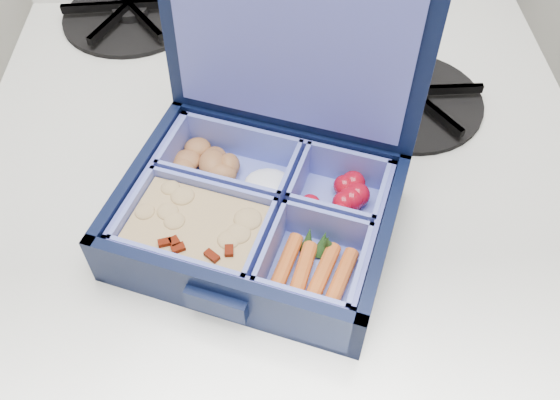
{
  "coord_description": "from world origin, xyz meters",
  "views": [
    {
      "loc": [
        -0.55,
        1.24,
        1.35
      ],
      "look_at": [
        -0.55,
        1.56,
        0.96
      ],
      "focal_mm": 38.0,
      "sensor_mm": 36.0,
      "label": 1
    }
  ],
  "objects_px": {
    "fork": "(270,113)",
    "bento_box": "(257,215)",
    "burner_grate": "(409,94)",
    "stove": "(281,339)"
  },
  "relations": [
    {
      "from": "fork",
      "to": "bento_box",
      "type": "bearing_deg",
      "value": -57.07
    },
    {
      "from": "burner_grate",
      "to": "fork",
      "type": "xyz_separation_m",
      "value": [
        -0.15,
        -0.02,
        -0.01
      ]
    },
    {
      "from": "bento_box",
      "to": "fork",
      "type": "distance_m",
      "value": 0.16
    },
    {
      "from": "bento_box",
      "to": "stove",
      "type": "bearing_deg",
      "value": 99.0
    },
    {
      "from": "bento_box",
      "to": "burner_grate",
      "type": "relative_size",
      "value": 1.41
    },
    {
      "from": "fork",
      "to": "stove",
      "type": "bearing_deg",
      "value": -33.14
    },
    {
      "from": "burner_grate",
      "to": "fork",
      "type": "distance_m",
      "value": 0.15
    },
    {
      "from": "fork",
      "to": "burner_grate",
      "type": "bearing_deg",
      "value": 43.55
    },
    {
      "from": "burner_grate",
      "to": "bento_box",
      "type": "bearing_deg",
      "value": -133.55
    },
    {
      "from": "stove",
      "to": "fork",
      "type": "height_order",
      "value": "fork"
    }
  ]
}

